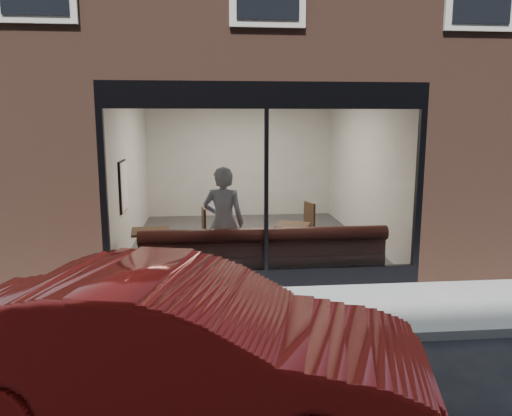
{
  "coord_description": "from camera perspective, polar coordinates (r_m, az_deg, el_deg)",
  "views": [
    {
      "loc": [
        -0.91,
        -5.51,
        2.67
      ],
      "look_at": [
        -0.12,
        2.4,
        1.23
      ],
      "focal_mm": 35.0,
      "sensor_mm": 36.0,
      "label": 1
    }
  ],
  "objects": [
    {
      "name": "host_building_pier_left",
      "position": [
        13.85,
        -17.58,
        5.38
      ],
      "size": [
        2.5,
        12.0,
        3.2
      ],
      "primitive_type": "cube",
      "color": "brown",
      "rests_on": "ground"
    },
    {
      "name": "cafe_table_right",
      "position": [
        9.1,
        4.22,
        -1.98
      ],
      "size": [
        0.75,
        0.75,
        0.04
      ],
      "primitive_type": "cube",
      "rotation": [
        0.0,
        0.0,
        -0.38
      ],
      "color": "black",
      "rests_on": "cafe_floor"
    },
    {
      "name": "wall_poster",
      "position": [
        9.63,
        -14.85,
        2.43
      ],
      "size": [
        0.02,
        0.67,
        0.9
      ],
      "primitive_type": "cube",
      "color": "white",
      "rests_on": "cafe_wall_left"
    },
    {
      "name": "ground",
      "position": [
        6.19,
        3.46,
        -15.27
      ],
      "size": [
        120.0,
        120.0,
        0.0
      ],
      "primitive_type": "plane",
      "color": "black",
      "rests_on": "ground"
    },
    {
      "name": "banquette",
      "position": [
        8.38,
        0.81,
        -6.68
      ],
      "size": [
        4.0,
        0.55,
        0.45
      ],
      "primitive_type": "cube",
      "color": "#3D1716",
      "rests_on": "cafe_floor"
    },
    {
      "name": "person",
      "position": [
        8.33,
        -3.73,
        -1.68
      ],
      "size": [
        0.77,
        0.59,
        1.89
      ],
      "primitive_type": "imported",
      "rotation": [
        0.0,
        0.0,
        2.92
      ],
      "color": "#8EA4BD",
      "rests_on": "cafe_floor"
    },
    {
      "name": "cafe_wall_left",
      "position": [
        10.68,
        -14.2,
        4.23
      ],
      "size": [
        0.0,
        6.0,
        6.0
      ],
      "primitive_type": "plane",
      "rotation": [
        1.57,
        0.0,
        1.57
      ],
      "color": "beige",
      "rests_on": "ground"
    },
    {
      "name": "kerb_near",
      "position": [
        6.12,
        3.54,
        -14.96
      ],
      "size": [
        40.0,
        0.1,
        0.12
      ],
      "primitive_type": "cube",
      "color": "gray",
      "rests_on": "ground"
    },
    {
      "name": "storefront_kick",
      "position": [
        8.02,
        1.13,
        -8.02
      ],
      "size": [
        5.0,
        0.1,
        0.3
      ],
      "primitive_type": "cube",
      "color": "black",
      "rests_on": "ground"
    },
    {
      "name": "cafe_wall_right",
      "position": [
        11.1,
        12.22,
        4.53
      ],
      "size": [
        0.0,
        6.0,
        6.0
      ],
      "primitive_type": "plane",
      "rotation": [
        1.57,
        0.0,
        -1.57
      ],
      "color": "beige",
      "rests_on": "ground"
    },
    {
      "name": "cafe_ceiling",
      "position": [
        10.56,
        -0.75,
        13.11
      ],
      "size": [
        6.0,
        6.0,
        0.0
      ],
      "primitive_type": "plane",
      "rotation": [
        3.14,
        0.0,
        0.0
      ],
      "color": "white",
      "rests_on": "host_building_upper"
    },
    {
      "name": "host_building_pier_right",
      "position": [
        14.33,
        13.37,
        5.73
      ],
      "size": [
        2.5,
        12.0,
        3.2
      ],
      "primitive_type": "cube",
      "color": "brown",
      "rests_on": "ground"
    },
    {
      "name": "cafe_chair_left",
      "position": [
        9.82,
        -7.04,
        -4.11
      ],
      "size": [
        0.44,
        0.44,
        0.04
      ],
      "primitive_type": "cube",
      "rotation": [
        0.0,
        0.0,
        3.27
      ],
      "color": "black",
      "rests_on": "cafe_floor"
    },
    {
      "name": "parked_car",
      "position": [
        4.51,
        -8.47,
        -15.73
      ],
      "size": [
        4.49,
        2.52,
        1.4
      ],
      "primitive_type": "imported",
      "rotation": [
        0.0,
        0.0,
        1.31
      ],
      "color": "#A71915",
      "rests_on": "ground"
    },
    {
      "name": "cafe_chair_right",
      "position": [
        10.37,
        5.16,
        -3.3
      ],
      "size": [
        0.52,
        0.52,
        0.04
      ],
      "primitive_type": "cube",
      "rotation": [
        0.0,
        0.0,
        3.45
      ],
      "color": "black",
      "rests_on": "cafe_floor"
    },
    {
      "name": "cafe_wall_back",
      "position": [
        13.57,
        -1.83,
        5.76
      ],
      "size": [
        5.0,
        0.0,
        5.0
      ],
      "primitive_type": "plane",
      "rotation": [
        1.57,
        0.0,
        0.0
      ],
      "color": "beige",
      "rests_on": "ground"
    },
    {
      "name": "storefront_header",
      "position": [
        7.62,
        1.21,
        12.77
      ],
      "size": [
        5.0,
        0.1,
        0.4
      ],
      "primitive_type": "cube",
      "color": "black",
      "rests_on": "host_building_upper"
    },
    {
      "name": "sidewalk_near",
      "position": [
        7.09,
        2.16,
        -11.77
      ],
      "size": [
        40.0,
        2.0,
        0.01
      ],
      "primitive_type": "cube",
      "color": "gray",
      "rests_on": "ground"
    },
    {
      "name": "storefront_glass",
      "position": [
        7.67,
        1.2,
        1.89
      ],
      "size": [
        4.8,
        0.0,
        4.8
      ],
      "primitive_type": "plane",
      "rotation": [
        1.57,
        0.0,
        0.0
      ],
      "color": "white",
      "rests_on": "storefront_kick"
    },
    {
      "name": "cafe_floor",
      "position": [
        10.88,
        -0.71,
        -3.81
      ],
      "size": [
        6.0,
        6.0,
        0.0
      ],
      "primitive_type": "plane",
      "color": "#2D2D30",
      "rests_on": "ground"
    },
    {
      "name": "storefront_mullion",
      "position": [
        7.7,
        1.17,
        1.92
      ],
      "size": [
        0.06,
        0.1,
        2.5
      ],
      "primitive_type": "cube",
      "color": "black",
      "rests_on": "storefront_kick"
    },
    {
      "name": "host_building_backfill",
      "position": [
        16.57,
        -2.54,
        6.58
      ],
      "size": [
        5.0,
        6.0,
        3.2
      ],
      "primitive_type": "cube",
      "color": "brown",
      "rests_on": "ground"
    },
    {
      "name": "cafe_table_left",
      "position": [
        8.78,
        -11.95,
        -2.63
      ],
      "size": [
        0.72,
        0.72,
        0.04
      ],
      "primitive_type": "cube",
      "rotation": [
        0.0,
        0.0,
        0.12
      ],
      "color": "black",
      "rests_on": "cafe_floor"
    }
  ]
}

